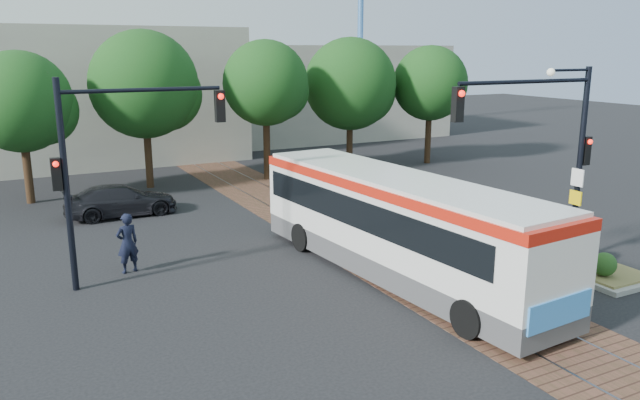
{
  "coord_description": "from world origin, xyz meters",
  "views": [
    {
      "loc": [
        -11.05,
        -14.12,
        6.71
      ],
      "look_at": [
        -1.28,
        4.61,
        1.6
      ],
      "focal_mm": 35.0,
      "sensor_mm": 36.0,
      "label": 1
    }
  ],
  "objects_px": {
    "officer": "(127,243)",
    "signal_pole_main": "(554,137)",
    "traffic_island": "(567,253)",
    "parked_car": "(121,200)",
    "signal_pole_left": "(107,154)",
    "city_bus": "(396,221)"
  },
  "relations": [
    {
      "from": "signal_pole_main",
      "to": "officer",
      "type": "height_order",
      "value": "signal_pole_main"
    },
    {
      "from": "traffic_island",
      "to": "officer",
      "type": "xyz_separation_m",
      "value": [
        -12.68,
        5.68,
        0.61
      ]
    },
    {
      "from": "officer",
      "to": "signal_pole_left",
      "type": "bearing_deg",
      "value": 44.33
    },
    {
      "from": "traffic_island",
      "to": "parked_car",
      "type": "bearing_deg",
      "value": 132.35
    },
    {
      "from": "signal_pole_main",
      "to": "parked_car",
      "type": "distance_m",
      "value": 16.9
    },
    {
      "from": "signal_pole_left",
      "to": "officer",
      "type": "relative_size",
      "value": 3.19
    },
    {
      "from": "city_bus",
      "to": "traffic_island",
      "type": "xyz_separation_m",
      "value": [
        5.59,
        -1.59,
        -1.4
      ]
    },
    {
      "from": "city_bus",
      "to": "signal_pole_left",
      "type": "xyz_separation_m",
      "value": [
        -7.6,
        3.3,
        2.13
      ]
    },
    {
      "from": "signal_pole_main",
      "to": "parked_car",
      "type": "xyz_separation_m",
      "value": [
        -10.65,
        12.65,
        -3.51
      ]
    },
    {
      "from": "officer",
      "to": "signal_pole_main",
      "type": "bearing_deg",
      "value": 141.96
    },
    {
      "from": "city_bus",
      "to": "parked_car",
      "type": "distance_m",
      "value": 12.71
    },
    {
      "from": "signal_pole_main",
      "to": "officer",
      "type": "xyz_separation_m",
      "value": [
        -11.72,
        5.59,
        -3.22
      ]
    },
    {
      "from": "officer",
      "to": "parked_car",
      "type": "xyz_separation_m",
      "value": [
        1.07,
        7.06,
        -0.29
      ]
    },
    {
      "from": "signal_pole_left",
      "to": "officer",
      "type": "xyz_separation_m",
      "value": [
        0.51,
        0.78,
        -2.92
      ]
    },
    {
      "from": "parked_car",
      "to": "signal_pole_left",
      "type": "bearing_deg",
      "value": 168.15
    },
    {
      "from": "officer",
      "to": "parked_car",
      "type": "bearing_deg",
      "value": -111.12
    },
    {
      "from": "traffic_island",
      "to": "signal_pole_main",
      "type": "bearing_deg",
      "value": 174.64
    },
    {
      "from": "city_bus",
      "to": "officer",
      "type": "bearing_deg",
      "value": 145.46
    },
    {
      "from": "traffic_island",
      "to": "signal_pole_left",
      "type": "distance_m",
      "value": 14.5
    },
    {
      "from": "signal_pole_main",
      "to": "traffic_island",
      "type": "bearing_deg",
      "value": -5.36
    },
    {
      "from": "city_bus",
      "to": "traffic_island",
      "type": "distance_m",
      "value": 5.98
    },
    {
      "from": "city_bus",
      "to": "officer",
      "type": "height_order",
      "value": "city_bus"
    }
  ]
}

